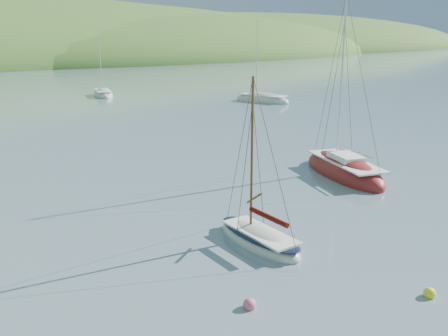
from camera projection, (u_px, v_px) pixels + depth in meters
ground at (318, 279)px, 19.55m from camera, size 700.00×700.00×0.00m
daysailer_white at (259, 239)px, 22.84m from camera, size 2.37×5.40×8.08m
sloop_red at (344, 172)px, 33.71m from camera, size 5.94×9.13×12.78m
distant_sloop_b at (103, 95)px, 75.31m from camera, size 4.98×8.00×10.76m
distant_sloop_d at (262, 100)px, 69.07m from camera, size 4.82×8.78×11.88m
mooring_buoys at (181, 280)px, 19.23m from camera, size 12.51×14.59×0.50m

